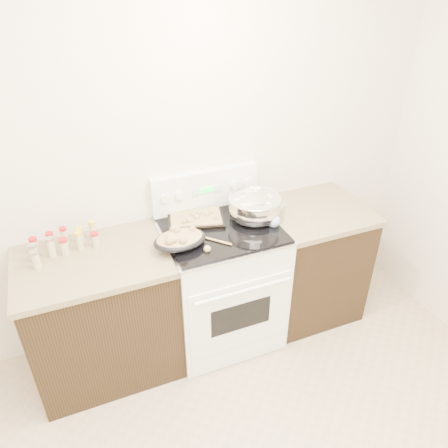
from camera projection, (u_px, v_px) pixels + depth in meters
name	position (u px, v px, depth m)	size (l,w,h in m)	color
room_shell	(293.00, 276.00, 1.23)	(4.10, 3.60, 2.75)	silver
counter_left	(103.00, 315.00, 2.85)	(0.93, 0.67, 0.92)	black
counter_right	(309.00, 260.00, 3.36)	(0.73, 0.67, 0.92)	black
kitchen_range	(221.00, 281.00, 3.10)	(0.78, 0.73, 1.22)	white
mixing_bowl	(254.00, 208.00, 2.91)	(0.40, 0.40, 0.21)	silver
roasting_pan	(179.00, 239.00, 2.66)	(0.34, 0.25, 0.11)	black
baking_sheet	(196.00, 218.00, 2.92)	(0.43, 0.35, 0.06)	black
wooden_spoon	(210.00, 246.00, 2.66)	(0.18, 0.20, 0.04)	tan
blue_ladle	(274.00, 220.00, 2.87)	(0.23, 0.23, 0.11)	#8BB3D0
spice_jars	(62.00, 243.00, 2.64)	(0.40, 0.23, 0.13)	#BFB28C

